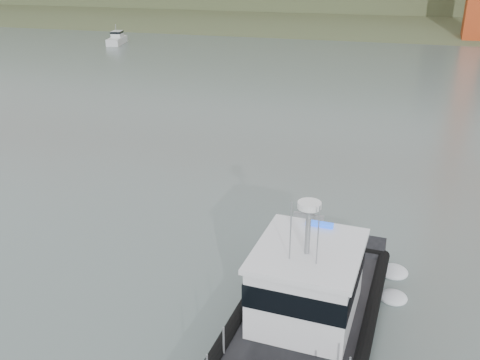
{
  "coord_description": "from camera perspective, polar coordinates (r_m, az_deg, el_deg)",
  "views": [
    {
      "loc": [
        7.18,
        -15.68,
        12.46
      ],
      "look_at": [
        0.56,
        7.22,
        2.4
      ],
      "focal_mm": 40.0,
      "sensor_mm": 36.0,
      "label": 1
    }
  ],
  "objects": [
    {
      "name": "motorboat",
      "position": [
        85.56,
        -12.99,
        14.45
      ],
      "size": [
        2.88,
        5.64,
        2.96
      ],
      "rotation": [
        0.0,
        0.0,
        0.21
      ],
      "color": "silver",
      "rests_on": "ground"
    },
    {
      "name": "ground",
      "position": [
        21.27,
        -7.06,
        -13.17
      ],
      "size": [
        400.0,
        400.0,
        0.0
      ],
      "primitive_type": "plane",
      "color": "#4A5855",
      "rests_on": "ground"
    },
    {
      "name": "patrol_boat",
      "position": [
        18.54,
        6.75,
        -13.85
      ],
      "size": [
        5.02,
        11.94,
        5.67
      ],
      "rotation": [
        0.0,
        0.0,
        -0.07
      ],
      "color": "black",
      "rests_on": "ground"
    }
  ]
}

